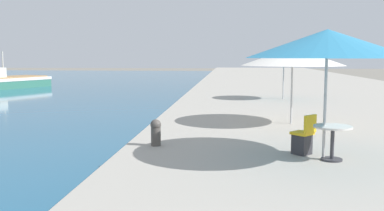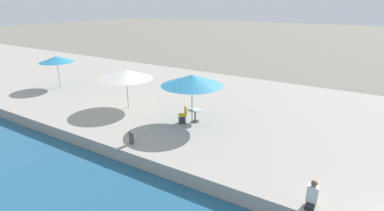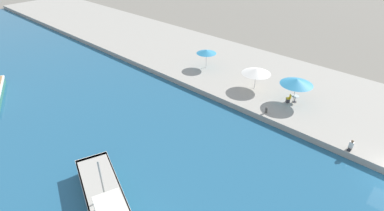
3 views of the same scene
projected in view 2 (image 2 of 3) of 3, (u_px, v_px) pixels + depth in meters
name	position (u px, v px, depth m)	size (l,w,h in m)	color
quay_promenade	(8.00, 67.00, 32.68)	(16.00, 90.00, 0.68)	#A39E93
cafe_umbrella_pink	(192.00, 80.00, 16.08)	(3.40, 3.40, 2.75)	#B7B7B7
cafe_umbrella_white	(126.00, 74.00, 18.57)	(3.31, 3.31, 2.47)	#B7B7B7
cafe_umbrella_striped	(56.00, 59.00, 23.11)	(2.61, 2.61, 2.45)	#B7B7B7
cafe_table	(195.00, 113.00, 16.78)	(0.80, 0.80, 0.74)	#333338
cafe_chair_left	(183.00, 118.00, 16.68)	(0.59, 0.59, 0.91)	#2D2D33
person_at_quay	(312.00, 195.00, 9.86)	(0.52, 0.36, 0.95)	#232328
mooring_bollard	(131.00, 137.00, 14.24)	(0.26, 0.26, 0.65)	#4C4742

